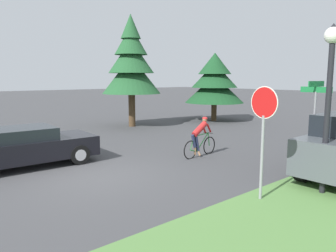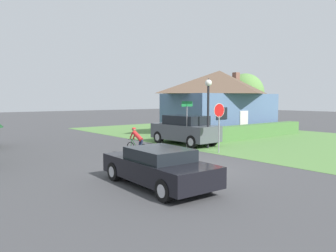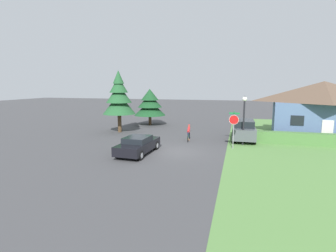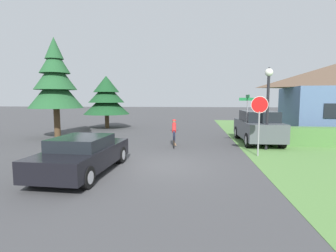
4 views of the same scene
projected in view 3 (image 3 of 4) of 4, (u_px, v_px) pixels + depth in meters
The scene contains 12 objects.
ground_plane at pixel (174, 152), 19.95m from camera, with size 140.00×140.00×0.00m, color #424244.
grass_verge_right at pixel (331, 149), 20.70m from camera, with size 16.00×36.00×0.01m, color #568442.
cottage_house at pixel (322, 108), 25.36m from camera, with size 9.88×6.92×5.40m.
hedge_row at pixel (322, 140), 21.87m from camera, with size 11.65×0.90×1.02m, color #4C7A3D.
sedan_left_lane at pixel (138, 145), 19.33m from camera, with size 2.09×4.60×1.30m.
cyclist at pixel (189, 133), 23.77m from camera, with size 0.44×1.79×1.48m.
parked_suv_right at pixel (244, 130), 24.06m from camera, with size 2.10×4.75×1.88m.
stop_sign at pixel (234, 125), 20.61m from camera, with size 0.75×0.08×2.71m.
street_lamp at pixel (244, 111), 21.75m from camera, with size 0.40×0.40×4.17m.
street_name_sign at pixel (234, 121), 23.06m from camera, with size 0.90×0.90×2.81m.
conifer_tall_near at pixel (119, 97), 27.71m from camera, with size 3.45×3.45×6.57m.
conifer_tall_far at pixel (150, 104), 32.94m from camera, with size 3.94×3.94×4.56m.
Camera 3 is at (4.65, -18.84, 5.04)m, focal length 28.00 mm.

